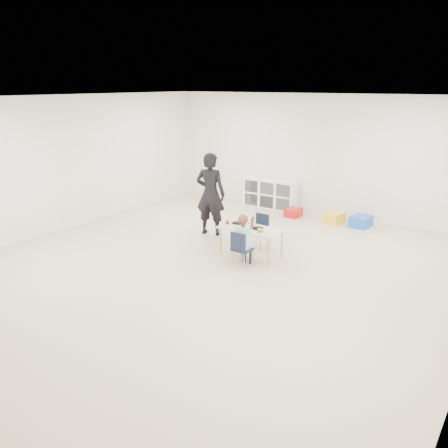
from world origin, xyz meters
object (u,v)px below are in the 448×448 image
Objects in this scene: chair_near at (242,249)px; child at (242,239)px; table at (251,242)px; cubby_shelf at (270,194)px; adult at (210,194)px.

child reaches higher than chair_near.
table is 0.83× the size of cubby_shelf.
chair_near is at bearing -67.74° from cubby_shelf.
table is 1.84× the size of chair_near.
adult is (-1.51, 1.16, 0.35)m from child.
chair_near is at bearing -73.51° from table.
chair_near is 0.18m from child.
adult reaches higher than child.
child is at bearing -73.51° from table.
table is 0.68× the size of adult.
adult is at bearing 143.74° from chair_near.
child is 0.71× the size of cubby_shelf.
cubby_shelf is (-1.55, 3.79, -0.15)m from child.
adult is (-1.37, 0.65, 0.58)m from table.
child is 1.94m from adult.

